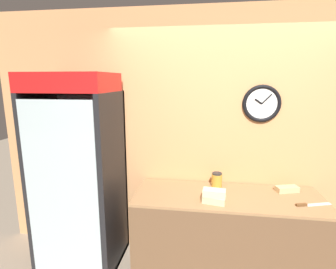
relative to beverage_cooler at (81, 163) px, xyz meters
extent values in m
cube|color=tan|center=(1.52, 0.35, 0.24)|extent=(5.20, 0.06, 2.70)
torus|color=black|center=(1.84, 0.30, 0.62)|extent=(0.38, 0.04, 0.38)
cylinder|color=white|center=(1.84, 0.30, 0.62)|extent=(0.31, 0.01, 0.31)
cube|color=black|center=(1.80, 0.29, 0.64)|extent=(0.08, 0.01, 0.06)
cube|color=black|center=(1.88, 0.29, 0.67)|extent=(0.10, 0.01, 0.10)
cube|color=brown|center=(1.52, -0.03, -0.69)|extent=(1.81, 0.65, 0.84)
cube|color=#9E754C|center=(1.52, -0.03, -0.26)|extent=(1.81, 0.65, 0.02)
cube|color=black|center=(0.00, 0.28, -0.19)|extent=(0.80, 0.04, 1.86)
cube|color=black|center=(-0.37, -0.05, -0.19)|extent=(0.05, 0.69, 1.86)
cube|color=black|center=(0.38, -0.05, -0.19)|extent=(0.05, 0.69, 1.86)
cube|color=black|center=(0.00, -0.05, -1.09)|extent=(0.80, 0.69, 0.05)
cube|color=white|center=(0.00, 0.25, -0.19)|extent=(0.70, 0.02, 1.76)
cube|color=silver|center=(0.00, -0.40, -0.19)|extent=(0.70, 0.01, 1.76)
cube|color=red|center=(0.00, -0.08, 0.83)|extent=(0.80, 0.62, 0.18)
cube|color=silver|center=(0.00, -0.07, -0.68)|extent=(0.68, 0.57, 0.01)
cube|color=silver|center=(0.00, -0.07, -0.34)|extent=(0.68, 0.57, 0.01)
cube|color=silver|center=(0.00, -0.07, -0.01)|extent=(0.68, 0.57, 0.01)
cube|color=silver|center=(0.00, -0.07, 0.33)|extent=(0.68, 0.57, 0.01)
cylinder|color=#B2BCCC|center=(-0.26, -0.31, -0.27)|extent=(0.06, 0.06, 0.13)
cylinder|color=#B2BCCC|center=(-0.26, -0.31, -0.19)|extent=(0.02, 0.02, 0.05)
cylinder|color=orange|center=(-0.20, -0.31, -0.60)|extent=(0.06, 0.06, 0.14)
cylinder|color=orange|center=(-0.20, -0.31, -0.50)|extent=(0.02, 0.02, 0.06)
cylinder|color=#72337F|center=(-0.08, -0.31, -0.28)|extent=(0.06, 0.06, 0.11)
cylinder|color=#72337F|center=(-0.08, -0.31, -0.20)|extent=(0.03, 0.03, 0.05)
cylinder|color=orange|center=(0.18, -0.31, -0.26)|extent=(0.07, 0.07, 0.15)
cylinder|color=orange|center=(0.18, -0.31, -0.16)|extent=(0.03, 0.03, 0.06)
cylinder|color=#B2231E|center=(0.27, -0.31, -0.59)|extent=(0.06, 0.06, 0.16)
cylinder|color=#B2231E|center=(0.27, -0.31, -0.48)|extent=(0.02, 0.02, 0.07)
cylinder|color=gold|center=(0.11, -0.30, 0.40)|extent=(0.07, 0.07, 0.14)
cylinder|color=gold|center=(0.11, -0.30, 0.50)|extent=(0.03, 0.03, 0.06)
cylinder|color=#2D6B38|center=(-0.23, -0.31, 0.42)|extent=(0.06, 0.06, 0.17)
cylinder|color=#2D6B38|center=(-0.23, -0.31, 0.54)|extent=(0.02, 0.02, 0.07)
cube|color=beige|center=(1.38, -0.20, -0.22)|extent=(0.22, 0.14, 0.06)
cube|color=beige|center=(1.38, -0.20, -0.15)|extent=(0.21, 0.13, 0.06)
cube|color=tan|center=(2.11, 0.15, -0.22)|extent=(0.24, 0.15, 0.05)
cube|color=silver|center=(2.31, -0.10, -0.25)|extent=(0.24, 0.11, 0.00)
cube|color=brown|center=(2.15, -0.15, -0.24)|extent=(0.10, 0.05, 0.02)
cylinder|color=gold|center=(1.42, 0.18, -0.18)|extent=(0.11, 0.11, 0.14)
cylinder|color=#262628|center=(1.42, 0.18, -0.10)|extent=(0.10, 0.10, 0.01)
camera|label=1|loc=(1.29, -2.46, 0.85)|focal=28.00mm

